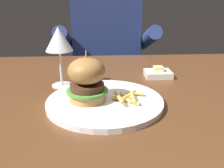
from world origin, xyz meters
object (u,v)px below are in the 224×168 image
(wine_glass, at_px, (59,41))
(butter_dish, at_px, (158,73))
(main_plate, at_px, (105,102))
(diner_person, at_px, (106,74))
(burger_sandwich, at_px, (87,80))

(wine_glass, height_order, butter_dish, wine_glass)
(butter_dish, bearing_deg, wine_glass, -167.45)
(main_plate, distance_m, butter_dish, 0.28)
(main_plate, xyz_separation_m, diner_person, (0.03, 0.80, -0.18))
(main_plate, height_order, wine_glass, wine_glass)
(butter_dish, distance_m, diner_person, 0.64)
(wine_glass, xyz_separation_m, diner_person, (0.16, 0.66, -0.32))
(burger_sandwich, distance_m, wine_glass, 0.18)
(main_plate, distance_m, diner_person, 0.83)
(main_plate, relative_size, burger_sandwich, 2.35)
(butter_dish, bearing_deg, main_plate, -131.48)
(burger_sandwich, height_order, diner_person, diner_person)
(main_plate, bearing_deg, wine_glass, 131.69)
(diner_person, bearing_deg, burger_sandwich, -95.56)
(main_plate, height_order, diner_person, diner_person)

